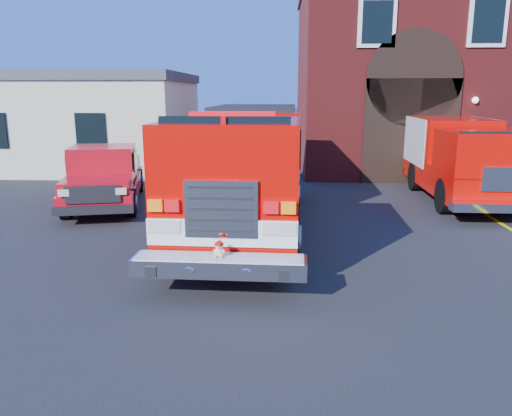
{
  "coord_description": "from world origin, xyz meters",
  "views": [
    {
      "loc": [
        0.42,
        -10.6,
        3.49
      ],
      "look_at": [
        0.0,
        -1.2,
        1.3
      ],
      "focal_mm": 35.0,
      "sensor_mm": 36.0,
      "label": 1
    }
  ],
  "objects_px": {
    "fire_station": "(462,75)",
    "side_building": "(80,120)",
    "pickup_truck": "(105,177)",
    "secondary_truck": "(455,155)",
    "fire_engine": "(248,165)"
  },
  "relations": [
    {
      "from": "side_building",
      "to": "secondary_truck",
      "type": "bearing_deg",
      "value": -22.43
    },
    {
      "from": "pickup_truck",
      "to": "fire_engine",
      "type": "bearing_deg",
      "value": -26.31
    },
    {
      "from": "fire_engine",
      "to": "secondary_truck",
      "type": "xyz_separation_m",
      "value": [
        6.81,
        4.18,
        -0.19
      ]
    },
    {
      "from": "secondary_truck",
      "to": "side_building",
      "type": "bearing_deg",
      "value": 157.57
    },
    {
      "from": "pickup_truck",
      "to": "secondary_truck",
      "type": "height_order",
      "value": "secondary_truck"
    },
    {
      "from": "fire_station",
      "to": "secondary_truck",
      "type": "xyz_separation_m",
      "value": [
        -2.56,
        -7.36,
        -2.83
      ]
    },
    {
      "from": "pickup_truck",
      "to": "secondary_truck",
      "type": "relative_size",
      "value": 0.74
    },
    {
      "from": "fire_station",
      "to": "side_building",
      "type": "bearing_deg",
      "value": -176.86
    },
    {
      "from": "pickup_truck",
      "to": "secondary_truck",
      "type": "bearing_deg",
      "value": 9.25
    },
    {
      "from": "secondary_truck",
      "to": "pickup_truck",
      "type": "bearing_deg",
      "value": -170.75
    },
    {
      "from": "side_building",
      "to": "pickup_truck",
      "type": "distance_m",
      "value": 9.23
    },
    {
      "from": "fire_station",
      "to": "fire_engine",
      "type": "relative_size",
      "value": 1.49
    },
    {
      "from": "pickup_truck",
      "to": "secondary_truck",
      "type": "distance_m",
      "value": 11.64
    },
    {
      "from": "secondary_truck",
      "to": "fire_engine",
      "type": "bearing_deg",
      "value": -148.46
    },
    {
      "from": "fire_engine",
      "to": "pickup_truck",
      "type": "relative_size",
      "value": 1.69
    }
  ]
}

